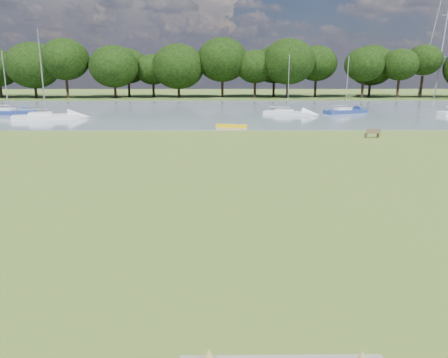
{
  "coord_description": "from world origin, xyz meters",
  "views": [
    {
      "loc": [
        -1.27,
        -20.32,
        5.91
      ],
      "look_at": [
        -1.08,
        -2.0,
        1.25
      ],
      "focal_mm": 35.0,
      "sensor_mm": 36.0,
      "label": 1
    }
  ],
  "objects_px": {
    "sailboat_1": "(287,112)",
    "sailboat_5": "(8,111)",
    "kayak": "(232,126)",
    "sailboat_3": "(345,110)",
    "sailboat_2": "(45,115)",
    "riverbank_bench": "(373,133)"
  },
  "relations": [
    {
      "from": "sailboat_1",
      "to": "sailboat_5",
      "type": "height_order",
      "value": "sailboat_5"
    },
    {
      "from": "kayak",
      "to": "sailboat_5",
      "type": "distance_m",
      "value": 31.59
    },
    {
      "from": "sailboat_3",
      "to": "sailboat_1",
      "type": "bearing_deg",
      "value": 166.78
    },
    {
      "from": "sailboat_1",
      "to": "sailboat_3",
      "type": "xyz_separation_m",
      "value": [
        7.99,
        1.61,
        0.05
      ]
    },
    {
      "from": "sailboat_1",
      "to": "sailboat_5",
      "type": "xyz_separation_m",
      "value": [
        -36.27,
        0.53,
        0.1
      ]
    },
    {
      "from": "sailboat_1",
      "to": "sailboat_2",
      "type": "xyz_separation_m",
      "value": [
        -29.21,
        -5.33,
        0.14
      ]
    },
    {
      "from": "sailboat_1",
      "to": "sailboat_2",
      "type": "relative_size",
      "value": 0.74
    },
    {
      "from": "sailboat_2",
      "to": "sailboat_3",
      "type": "bearing_deg",
      "value": -7.59
    },
    {
      "from": "sailboat_1",
      "to": "sailboat_2",
      "type": "bearing_deg",
      "value": -145.09
    },
    {
      "from": "sailboat_3",
      "to": "sailboat_5",
      "type": "distance_m",
      "value": 44.28
    },
    {
      "from": "riverbank_bench",
      "to": "sailboat_1",
      "type": "distance_m",
      "value": 19.76
    },
    {
      "from": "sailboat_1",
      "to": "kayak",
      "type": "bearing_deg",
      "value": -96.34
    },
    {
      "from": "riverbank_bench",
      "to": "sailboat_3",
      "type": "relative_size",
      "value": 0.19
    },
    {
      "from": "sailboat_2",
      "to": "sailboat_5",
      "type": "height_order",
      "value": "sailboat_2"
    },
    {
      "from": "riverbank_bench",
      "to": "sailboat_2",
      "type": "relative_size",
      "value": 0.14
    },
    {
      "from": "kayak",
      "to": "sailboat_3",
      "type": "xyz_separation_m",
      "value": [
        15.53,
        14.19,
        0.29
      ]
    },
    {
      "from": "riverbank_bench",
      "to": "sailboat_1",
      "type": "relative_size",
      "value": 0.18
    },
    {
      "from": "sailboat_3",
      "to": "riverbank_bench",
      "type": "bearing_deg",
      "value": -123.85
    },
    {
      "from": "sailboat_5",
      "to": "sailboat_2",
      "type": "bearing_deg",
      "value": -32.52
    },
    {
      "from": "sailboat_3",
      "to": "sailboat_5",
      "type": "relative_size",
      "value": 0.94
    },
    {
      "from": "riverbank_bench",
      "to": "sailboat_1",
      "type": "xyz_separation_m",
      "value": [
        -4.6,
        19.21,
        0.03
      ]
    },
    {
      "from": "kayak",
      "to": "sailboat_3",
      "type": "height_order",
      "value": "sailboat_3"
    }
  ]
}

